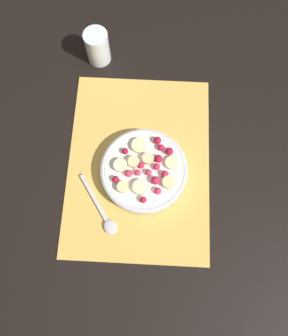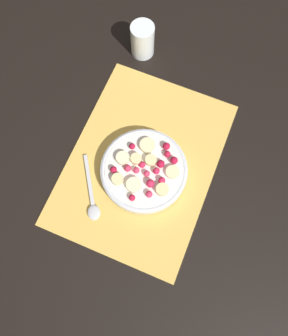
{
  "view_description": "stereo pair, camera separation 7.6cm",
  "coord_description": "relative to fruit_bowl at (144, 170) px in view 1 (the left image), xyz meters",
  "views": [
    {
      "loc": [
        -0.25,
        -0.03,
        0.78
      ],
      "look_at": [
        -0.02,
        -0.01,
        0.05
      ],
      "focal_mm": 35.0,
      "sensor_mm": 36.0,
      "label": 1
    },
    {
      "loc": [
        -0.23,
        -0.1,
        0.78
      ],
      "look_at": [
        -0.02,
        -0.01,
        0.05
      ],
      "focal_mm": 35.0,
      "sensor_mm": 36.0,
      "label": 2
    }
  ],
  "objects": [
    {
      "name": "spoon",
      "position": [
        -0.11,
        0.09,
        -0.02
      ],
      "size": [
        0.15,
        0.11,
        0.01
      ],
      "rotation": [
        0.0,
        0.0,
        3.73
      ],
      "color": "silver",
      "rests_on": "placemat"
    },
    {
      "name": "ground_plane",
      "position": [
        0.02,
        0.01,
        -0.03
      ],
      "size": [
        3.0,
        3.0,
        0.0
      ],
      "primitive_type": "plane",
      "color": "black"
    },
    {
      "name": "drinking_glass",
      "position": [
        0.33,
        0.14,
        0.02
      ],
      "size": [
        0.06,
        0.06,
        0.09
      ],
      "color": "white",
      "rests_on": "ground_plane"
    },
    {
      "name": "placemat",
      "position": [
        0.02,
        0.01,
        -0.02
      ],
      "size": [
        0.48,
        0.35,
        0.01
      ],
      "color": "#E0B251",
      "rests_on": "ground_plane"
    },
    {
      "name": "fruit_bowl",
      "position": [
        0.0,
        0.0,
        0.0
      ],
      "size": [
        0.21,
        0.21,
        0.05
      ],
      "color": "silver",
      "rests_on": "placemat"
    }
  ]
}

